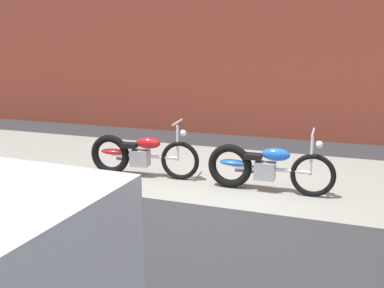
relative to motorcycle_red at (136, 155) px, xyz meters
name	(u,v)px	position (x,y,z in m)	size (l,w,h in m)	color
ground_plane	(198,205)	(1.47, -0.94, -0.40)	(80.00, 80.00, 0.00)	#2D2D30
sidewalk_slab	(228,171)	(1.47, 0.81, -0.40)	(36.00, 3.50, 0.01)	gray
brick_building_wall	(265,18)	(1.47, 4.26, 2.56)	(36.00, 0.50, 5.92)	brown
motorcycle_red	(136,155)	(0.00, 0.00, 0.00)	(2.01, 0.58, 1.03)	black
motorcycle_blue	(260,167)	(2.21, -0.03, 0.00)	(2.01, 0.58, 1.03)	black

